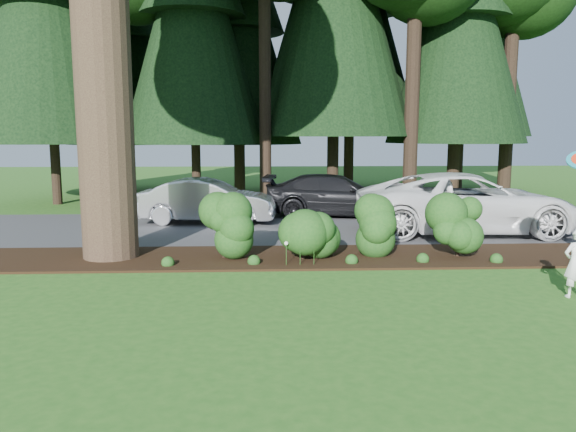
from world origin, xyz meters
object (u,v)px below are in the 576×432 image
at_px(car_silver_wagon, 208,201).
at_px(car_dark_suv, 336,195).
at_px(child, 576,263).
at_px(car_white_suv, 467,203).

relative_size(car_silver_wagon, car_dark_suv, 0.87).
xyz_separation_m(car_dark_suv, child, (2.98, -9.81, -0.13)).
distance_m(car_white_suv, car_dark_suv, 4.85).
bearing_deg(car_dark_suv, car_silver_wagon, 114.75).
relative_size(car_silver_wagon, car_white_suv, 0.69).
relative_size(car_dark_suv, child, 4.01).
bearing_deg(car_silver_wagon, car_dark_suv, -67.24).
relative_size(car_silver_wagon, child, 3.48).
bearing_deg(car_white_suv, car_dark_suv, 45.02).
bearing_deg(car_silver_wagon, child, -134.47).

